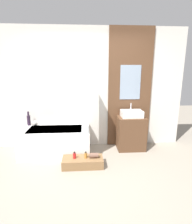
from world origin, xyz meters
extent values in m
plane|color=gray|center=(0.00, 0.00, 0.00)|extent=(12.00, 12.00, 0.00)
cube|color=silver|center=(0.00, 1.58, 1.30)|extent=(4.20, 0.06, 2.60)
cube|color=brown|center=(0.90, 1.53, 1.30)|extent=(0.96, 0.03, 2.60)
cube|color=#8C9EB2|center=(0.90, 1.51, 1.45)|extent=(0.45, 0.01, 0.74)
cube|color=white|center=(-0.71, 1.16, 0.27)|extent=(1.39, 0.74, 0.54)
cube|color=silver|center=(-0.71, 1.16, 0.53)|extent=(1.08, 0.52, 0.01)
cube|color=silver|center=(-0.05, 1.04, 1.12)|extent=(0.01, 0.47, 1.16)
cube|color=olive|center=(-0.15, 0.59, 0.08)|extent=(0.73, 0.32, 0.16)
cube|color=brown|center=(0.90, 1.29, 0.36)|extent=(0.59, 0.45, 0.73)
cube|color=white|center=(0.90, 1.29, 0.80)|extent=(0.44, 0.31, 0.14)
cylinder|color=silver|center=(0.90, 1.37, 0.94)|extent=(0.02, 0.02, 0.15)
cylinder|color=#2D1E33|center=(-1.32, 1.44, 0.64)|extent=(0.07, 0.07, 0.21)
cylinder|color=#2D1E33|center=(-1.32, 1.44, 0.80)|extent=(0.04, 0.04, 0.09)
sphere|color=silver|center=(-1.18, 1.43, 0.59)|extent=(0.11, 0.11, 0.11)
cylinder|color=red|center=(-0.30, 0.59, 0.21)|extent=(0.05, 0.05, 0.10)
cylinder|color=black|center=(-0.30, 0.59, 0.27)|extent=(0.03, 0.03, 0.02)
cylinder|color=#B2752D|center=(-0.10, 0.59, 0.21)|extent=(0.05, 0.05, 0.10)
cylinder|color=black|center=(-0.10, 0.59, 0.27)|extent=(0.03, 0.03, 0.02)
cylinder|color=brown|center=(0.05, 0.59, 0.21)|extent=(0.16, 0.09, 0.09)
camera|label=1|loc=(-0.11, -2.29, 1.69)|focal=28.00mm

